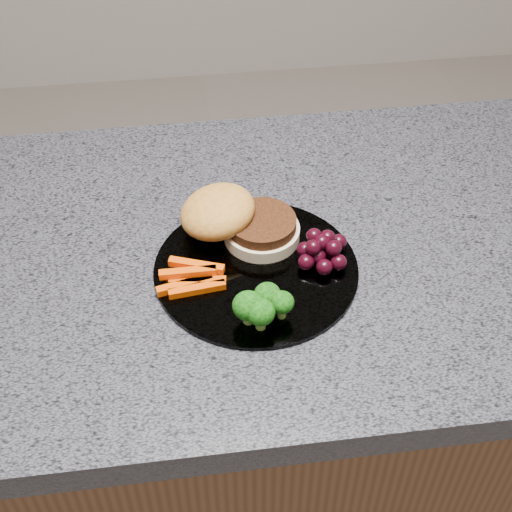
{
  "coord_description": "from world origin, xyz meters",
  "views": [
    {
      "loc": [
        -0.13,
        -0.68,
        1.55
      ],
      "look_at": [
        -0.04,
        -0.05,
        0.93
      ],
      "focal_mm": 50.0,
      "sensor_mm": 36.0,
      "label": 1
    }
  ],
  "objects_px": {
    "plate": "(256,269)",
    "burger": "(233,220)",
    "island_cabinet": "(277,434)",
    "grape_bunch": "(323,250)"
  },
  "relations": [
    {
      "from": "burger",
      "to": "grape_bunch",
      "type": "relative_size",
      "value": 2.5
    },
    {
      "from": "island_cabinet",
      "to": "plate",
      "type": "distance_m",
      "value": 0.48
    },
    {
      "from": "island_cabinet",
      "to": "grape_bunch",
      "type": "distance_m",
      "value": 0.5
    },
    {
      "from": "grape_bunch",
      "to": "burger",
      "type": "bearing_deg",
      "value": 149.7
    },
    {
      "from": "burger",
      "to": "grape_bunch",
      "type": "bearing_deg",
      "value": -18.19
    },
    {
      "from": "plate",
      "to": "burger",
      "type": "xyz_separation_m",
      "value": [
        -0.02,
        0.07,
        0.03
      ]
    },
    {
      "from": "island_cabinet",
      "to": "plate",
      "type": "height_order",
      "value": "plate"
    },
    {
      "from": "island_cabinet",
      "to": "plate",
      "type": "relative_size",
      "value": 4.62
    },
    {
      "from": "burger",
      "to": "island_cabinet",
      "type": "bearing_deg",
      "value": -5.27
    },
    {
      "from": "island_cabinet",
      "to": "burger",
      "type": "relative_size",
      "value": 6.88
    }
  ]
}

